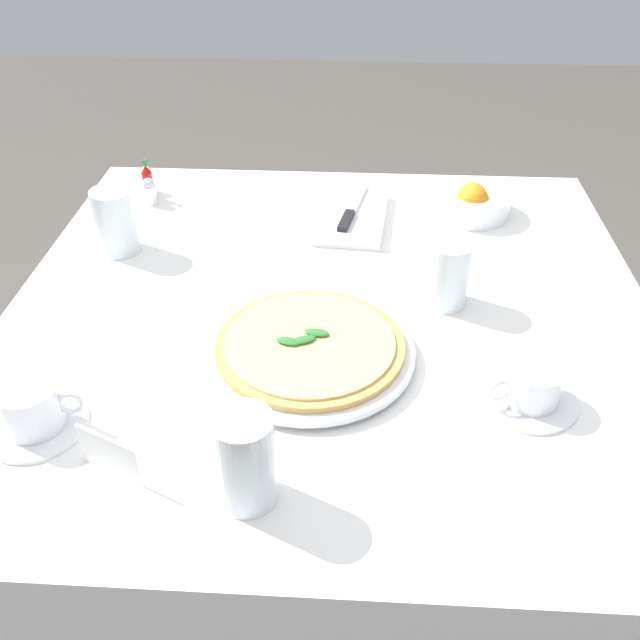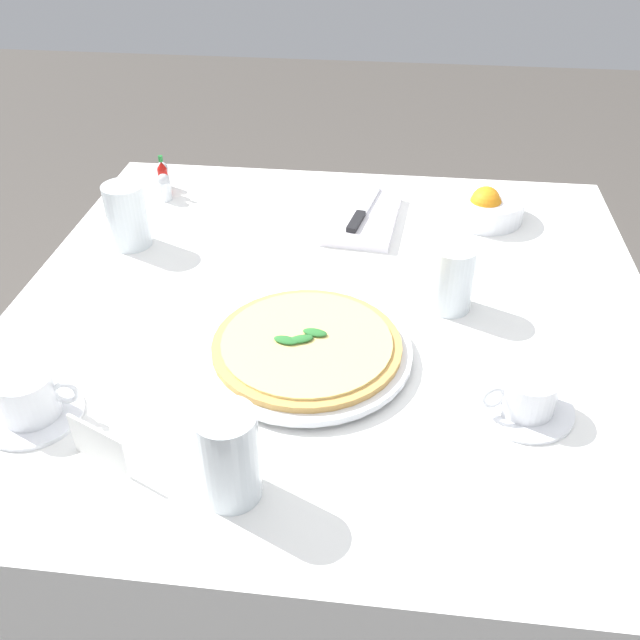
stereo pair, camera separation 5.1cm
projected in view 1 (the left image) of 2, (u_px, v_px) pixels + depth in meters
name	position (u px, v px, depth m)	size (l,w,h in m)	color
ground_plane	(327.00, 574.00, 1.54)	(8.00, 8.00, 0.00)	#4C4742
dining_table	(329.00, 371.00, 1.20)	(1.03, 1.03, 0.73)	white
pizza_plate	(310.00, 352.00, 1.00)	(0.30, 0.30, 0.02)	white
pizza	(310.00, 345.00, 0.99)	(0.27, 0.27, 0.02)	tan
coffee_cup_left_edge	(32.00, 410.00, 0.87)	(0.13, 0.13, 0.07)	white
coffee_cup_center_back	(531.00, 387.00, 0.92)	(0.13, 0.13, 0.06)	white
water_glass_right_edge	(246.00, 463.00, 0.77)	(0.07, 0.07, 0.12)	white
water_glass_near_left	(447.00, 277.00, 1.09)	(0.07, 0.07, 0.11)	white
water_glass_near_right	(117.00, 224.00, 1.23)	(0.07, 0.07, 0.12)	white
napkin_folded	(351.00, 216.00, 1.34)	(0.23, 0.15, 0.02)	white
dinner_knife	(352.00, 209.00, 1.34)	(0.20, 0.06, 0.01)	silver
citrus_bowl	(471.00, 202.00, 1.36)	(0.15, 0.15, 0.07)	white
hot_sauce_bottle	(148.00, 182.00, 1.41)	(0.02, 0.02, 0.08)	#B7140F
salt_shaker	(147.00, 181.00, 1.44)	(0.03, 0.03, 0.06)	white
pepper_shaker	(150.00, 193.00, 1.39)	(0.03, 0.03, 0.06)	white
menu_card	(110.00, 455.00, 0.81)	(0.04, 0.08, 0.06)	white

